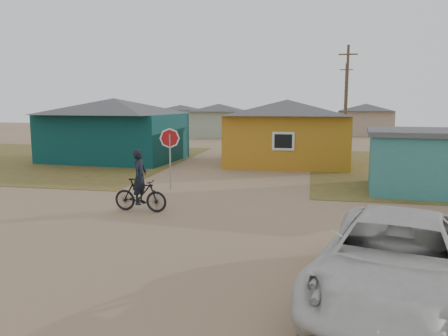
{
  "coord_description": "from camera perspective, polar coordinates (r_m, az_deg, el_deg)",
  "views": [
    {
      "loc": [
        4.03,
        -12.77,
        3.72
      ],
      "look_at": [
        0.84,
        3.0,
        1.3
      ],
      "focal_mm": 35.0,
      "sensor_mm": 36.0,
      "label": 1
    }
  ],
  "objects": [
    {
      "name": "utility_pole_far",
      "position": [
        50.89,
        15.54,
        8.71
      ],
      "size": [
        1.4,
        0.2,
        8.0
      ],
      "color": "brown",
      "rests_on": "ground"
    },
    {
      "name": "stop_sign",
      "position": [
        18.84,
        -7.09,
        3.04
      ],
      "size": [
        0.86,
        0.08,
        2.65
      ],
      "color": "gray",
      "rests_on": "ground"
    },
    {
      "name": "house_pale_west",
      "position": [
        47.87,
        -0.66,
        6.31
      ],
      "size": [
        7.04,
        6.15,
        3.6
      ],
      "color": "#98A68F",
      "rests_on": "ground"
    },
    {
      "name": "vehicle",
      "position": [
        8.85,
        21.56,
        -11.21
      ],
      "size": [
        4.1,
        6.38,
        1.64
      ],
      "primitive_type": "imported",
      "rotation": [
        0.0,
        0.0,
        -0.25
      ],
      "color": "silver",
      "rests_on": "ground"
    },
    {
      "name": "utility_pole_near",
      "position": [
        34.86,
        15.7,
        8.92
      ],
      "size": [
        1.4,
        0.2,
        8.0
      ],
      "color": "brown",
      "rests_on": "ground"
    },
    {
      "name": "house_beige_east",
      "position": [
        53.14,
        17.99,
        6.12
      ],
      "size": [
        6.95,
        6.05,
        3.6
      ],
      "color": "tan",
      "rests_on": "ground"
    },
    {
      "name": "ground",
      "position": [
        13.9,
        -5.89,
        -7.02
      ],
      "size": [
        120.0,
        120.0,
        0.0
      ],
      "primitive_type": "plane",
      "color": "#967556"
    },
    {
      "name": "cyclist",
      "position": [
        15.23,
        -10.89,
        -2.71
      ],
      "size": [
        1.93,
        0.71,
        2.16
      ],
      "color": "black",
      "rests_on": "ground"
    },
    {
      "name": "house_teal",
      "position": [
        29.15,
        -14.09,
        5.02
      ],
      "size": [
        8.93,
        7.08,
        4.0
      ],
      "color": "#093333",
      "rests_on": "ground"
    },
    {
      "name": "shed_turquoise",
      "position": [
        20.18,
        27.08,
        0.75
      ],
      "size": [
        6.71,
        4.93,
        2.6
      ],
      "color": "#367873",
      "rests_on": "ground"
    },
    {
      "name": "house_yellow",
      "position": [
        26.87,
        8.19,
        4.8
      ],
      "size": [
        7.72,
        6.76,
        3.9
      ],
      "color": "#B4791B",
      "rests_on": "ground"
    },
    {
      "name": "house_pale_north",
      "position": [
        61.51,
        -5.65,
        6.67
      ],
      "size": [
        6.28,
        5.81,
        3.4
      ],
      "color": "#98A68F",
      "rests_on": "ground"
    },
    {
      "name": "grass_nw",
      "position": [
        31.67,
        -23.37,
        1.11
      ],
      "size": [
        20.0,
        18.0,
        0.0
      ],
      "primitive_type": "cube",
      "color": "brown",
      "rests_on": "ground"
    }
  ]
}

